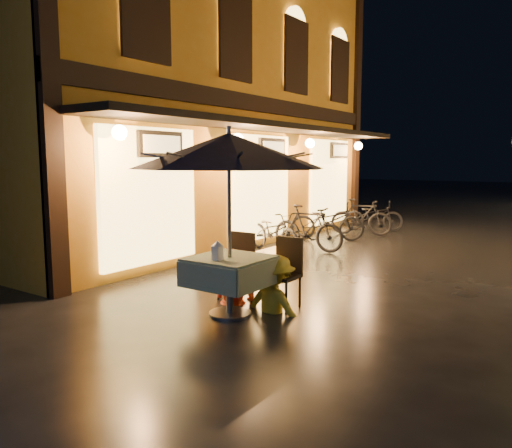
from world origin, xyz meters
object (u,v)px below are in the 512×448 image
Objects in this scene: bicycle_0 at (274,231)px; table_lantern at (217,249)px; cafe_table at (230,271)px; person_yellow at (275,256)px; patio_umbrella at (229,151)px; person_orange at (235,250)px.

table_lantern is at bearing -135.48° from bicycle_0.
cafe_table is 0.65m from person_yellow.
patio_umbrella is 4.96m from bicycle_0.
table_lantern is (-0.00, -0.25, 0.33)m from cafe_table.
bicycle_0 is at bearing 115.80° from patio_umbrella.
patio_umbrella is at bearing 45.00° from cafe_table.
bicycle_0 is (-2.03, 4.45, -0.46)m from table_lantern.
table_lantern reaches higher than cafe_table.
cafe_table is at bearing 128.71° from person_orange.
person_yellow is (0.71, -0.05, 0.00)m from person_orange.
table_lantern is at bearing -90.00° from cafe_table.
person_orange reaches higher than bicycle_0.
patio_umbrella is (0.00, 0.00, 1.56)m from cafe_table.
cafe_table is 1.56m from patio_umbrella.
person_yellow reaches higher than cafe_table.
person_yellow reaches higher than table_lantern.
table_lantern is 0.86m from person_yellow.
person_yellow is at bearing 53.30° from cafe_table.
patio_umbrella is 1.68× the size of person_yellow.
person_orange and person_yellow have the same top height.
person_yellow is at bearing 53.30° from patio_umbrella.
bicycle_0 is at bearing -57.49° from person_orange.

